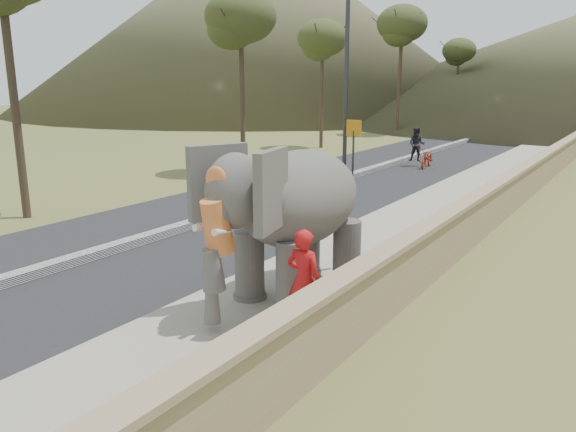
% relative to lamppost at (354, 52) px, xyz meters
% --- Properties ---
extents(ground, '(160.00, 160.00, 0.00)m').
position_rel_lamppost_xyz_m(ground, '(4.69, -15.39, -4.87)').
color(ground, olive).
rests_on(ground, ground).
extents(road, '(7.00, 120.00, 0.03)m').
position_rel_lamppost_xyz_m(road, '(-0.31, -5.39, -4.86)').
color(road, black).
rests_on(road, ground).
extents(median, '(0.35, 120.00, 0.22)m').
position_rel_lamppost_xyz_m(median, '(-0.31, -5.39, -4.76)').
color(median, black).
rests_on(median, ground).
extents(walkway, '(3.00, 120.00, 0.15)m').
position_rel_lamppost_xyz_m(walkway, '(4.69, -5.39, -4.80)').
color(walkway, '#9E9687').
rests_on(walkway, ground).
extents(parapet, '(0.30, 120.00, 1.10)m').
position_rel_lamppost_xyz_m(parapet, '(6.34, -5.39, -4.32)').
color(parapet, tan).
rests_on(parapet, ground).
extents(lamppost, '(1.76, 0.36, 8.00)m').
position_rel_lamppost_xyz_m(lamppost, '(0.00, 0.00, 0.00)').
color(lamppost, '#2D2D32').
rests_on(lamppost, ground).
extents(signboard, '(0.60, 0.08, 2.40)m').
position_rel_lamppost_xyz_m(signboard, '(0.19, -0.25, -3.23)').
color(signboard, '#2D2D33').
rests_on(signboard, ground).
extents(hill_left, '(60.00, 60.00, 22.00)m').
position_rel_lamppost_xyz_m(hill_left, '(-33.31, 39.61, 6.13)').
color(hill_left, brown).
rests_on(hill_left, ground).
extents(elephant_and_man, '(2.33, 3.86, 2.68)m').
position_rel_lamppost_xyz_m(elephant_and_man, '(4.71, -11.29, -3.39)').
color(elephant_and_man, '#625D59').
rests_on(elephant_and_man, ground).
extents(motorcyclist, '(1.34, 1.85, 1.80)m').
position_rel_lamppost_xyz_m(motorcyclist, '(1.07, 4.97, -4.18)').
color(motorcyclist, '#99220D').
rests_on(motorcyclist, ground).
extents(trees, '(42.38, 45.03, 9.16)m').
position_rel_lamppost_xyz_m(trees, '(4.02, 13.40, -0.95)').
color(trees, '#473828').
rests_on(trees, ground).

